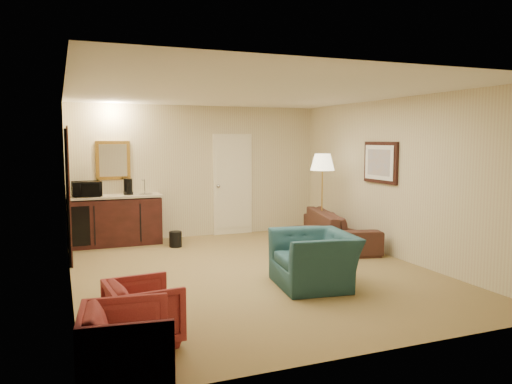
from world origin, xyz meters
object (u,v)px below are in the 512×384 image
rose_chair_near (143,309)px  waste_bin (176,239)px  coffee_table (303,244)px  coffee_maker (128,187)px  wetbar_cabinet (116,220)px  sofa (340,223)px  floor_lamp (322,199)px  teal_armchair (314,250)px  microwave (86,187)px  rose_chair_far (127,342)px

rose_chair_near → waste_bin: 4.31m
coffee_table → coffee_maker: size_ratio=2.92×
wetbar_cabinet → sofa: (3.80, -1.57, -0.04)m
floor_lamp → coffee_maker: 3.60m
teal_armchair → microwave: bearing=-136.7°
coffee_table → microwave: 3.98m
microwave → coffee_maker: 0.73m
waste_bin → wetbar_cabinet: bearing=148.6°
wetbar_cabinet → rose_chair_far: bearing=-95.2°
sofa → rose_chair_near: 5.13m
rose_chair_near → rose_chair_far: rose_chair_far is taller
wetbar_cabinet → rose_chair_far: wetbar_cabinet is taller
wetbar_cabinet → sofa: bearing=-22.4°
wetbar_cabinet → coffee_table: bearing=-39.7°
coffee_table → floor_lamp: bearing=47.6°
rose_chair_far → waste_bin: 5.15m
microwave → wetbar_cabinet: bearing=0.3°
coffee_table → coffee_maker: (-2.47, 2.26, 0.82)m
wetbar_cabinet → coffee_maker: bearing=2.8°
rose_chair_far → rose_chair_near: bearing=-10.3°
sofa → rose_chair_near: (-4.05, -3.15, -0.09)m
teal_armchair → rose_chair_far: 3.24m
sofa → floor_lamp: bearing=53.1°
sofa → rose_chair_far: (-4.30, -3.95, -0.06)m
wetbar_cabinet → coffee_table: 3.52m
coffee_maker → microwave: bearing=-178.5°
sofa → waste_bin: sofa is taller
teal_armchair → rose_chair_near: teal_armchair is taller
rose_chair_near → waste_bin: (1.22, 4.13, -0.19)m
wetbar_cabinet → waste_bin: (0.97, -0.59, -0.32)m
sofa → waste_bin: bearing=84.6°
rose_chair_far → coffee_table: 4.58m
coffee_table → microwave: microwave is taller
sofa → rose_chair_near: sofa is taller
coffee_table → coffee_maker: bearing=137.6°
rose_chair_near → floor_lamp: bearing=-53.7°
rose_chair_near → coffee_maker: bearing=-11.4°
floor_lamp → coffee_maker: bearing=158.7°
waste_bin → microwave: (-1.47, 0.55, 0.95)m
rose_chair_near → rose_chair_far: size_ratio=0.93×
waste_bin → floor_lamp: bearing=-15.1°
wetbar_cabinet → rose_chair_near: wetbar_cabinet is taller
wetbar_cabinet → rose_chair_far: 5.54m
sofa → coffee_maker: (-3.57, 1.58, 0.65)m
teal_armchair → waste_bin: bearing=-151.8°
coffee_table → waste_bin: (-1.74, 1.65, -0.11)m
wetbar_cabinet → teal_armchair: bearing=-59.6°
microwave → coffee_table: bearing=-39.2°
sofa → coffee_maker: 3.95m
sofa → floor_lamp: 0.55m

